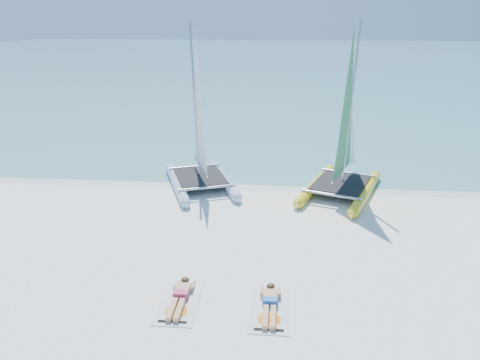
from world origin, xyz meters
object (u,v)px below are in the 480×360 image
object	(u,v)px
catamaran_yellow	(347,138)
towel_a	(179,304)
sunbather_a	(180,296)
sunbather_b	(270,303)
towel_b	(270,311)
catamaran_blue	(199,139)

from	to	relation	value
catamaran_yellow	towel_a	distance (m)	10.33
towel_a	sunbather_a	world-z (taller)	sunbather_a
catamaran_yellow	sunbather_a	distance (m)	10.15
sunbather_b	catamaran_yellow	bearing A→B (deg)	72.05
towel_a	sunbather_b	world-z (taller)	sunbather_b
catamaran_yellow	towel_b	world-z (taller)	catamaran_yellow
catamaran_yellow	sunbather_b	xyz separation A→B (m)	(-2.79, -8.63, -2.08)
catamaran_yellow	catamaran_blue	bearing A→B (deg)	-159.34
catamaran_blue	sunbather_a	xyz separation A→B (m)	(0.94, -8.47, -1.93)
catamaran_yellow	towel_b	size ratio (longest dim) A/B	3.78
towel_a	sunbather_b	xyz separation A→B (m)	(2.29, 0.10, 0.11)
sunbather_b	sunbather_a	bearing A→B (deg)	177.60
towel_a	sunbather_b	distance (m)	2.30
sunbather_a	towel_b	size ratio (longest dim) A/B	0.93
sunbather_b	towel_b	bearing A→B (deg)	-90.00
catamaran_blue	catamaran_yellow	world-z (taller)	catamaran_yellow
towel_a	towel_b	xyz separation A→B (m)	(2.29, -0.10, 0.00)
towel_a	sunbather_a	xyz separation A→B (m)	(0.00, 0.19, 0.11)
towel_b	sunbather_b	xyz separation A→B (m)	(0.00, 0.19, 0.11)
sunbather_a	towel_a	bearing A→B (deg)	-90.00
catamaran_blue	sunbather_b	size ratio (longest dim) A/B	3.97
catamaran_yellow	sunbather_a	bearing A→B (deg)	-100.73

